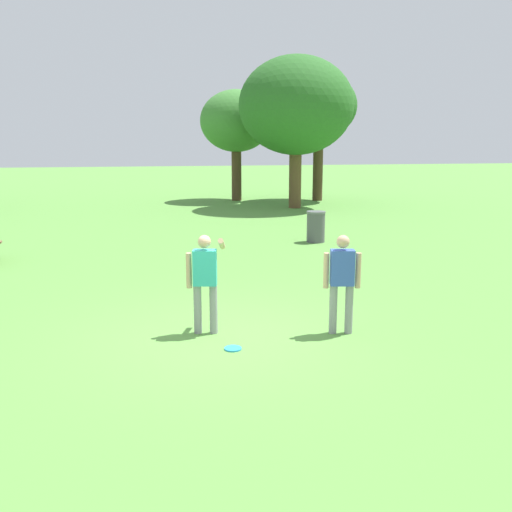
{
  "coord_description": "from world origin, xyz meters",
  "views": [
    {
      "loc": [
        -1.13,
        -8.85,
        3.15
      ],
      "look_at": [
        0.87,
        1.5,
        1.0
      ],
      "focal_mm": 40.41,
      "sensor_mm": 36.0,
      "label": 1
    }
  ],
  "objects_px": {
    "trash_can_beside_table": "(316,227)",
    "tree_slender_mid": "(296,106)",
    "tree_far_right": "(236,122)",
    "frisbee": "(233,349)",
    "person_catcher": "(205,276)",
    "tree_back_left": "(319,107)",
    "person_thrower": "(342,278)"
  },
  "relations": [
    {
      "from": "tree_back_left",
      "to": "trash_can_beside_table",
      "type": "bearing_deg",
      "value": -107.13
    },
    {
      "from": "person_catcher",
      "to": "tree_slender_mid",
      "type": "xyz_separation_m",
      "value": [
        5.93,
        16.82,
        3.64
      ]
    },
    {
      "from": "trash_can_beside_table",
      "to": "tree_slender_mid",
      "type": "height_order",
      "value": "tree_slender_mid"
    },
    {
      "from": "person_catcher",
      "to": "frisbee",
      "type": "bearing_deg",
      "value": -69.24
    },
    {
      "from": "person_thrower",
      "to": "tree_back_left",
      "type": "height_order",
      "value": "tree_back_left"
    },
    {
      "from": "tree_far_right",
      "to": "tree_slender_mid",
      "type": "height_order",
      "value": "tree_slender_mid"
    },
    {
      "from": "person_thrower",
      "to": "tree_back_left",
      "type": "bearing_deg",
      "value": 74.16
    },
    {
      "from": "frisbee",
      "to": "tree_slender_mid",
      "type": "xyz_separation_m",
      "value": [
        5.61,
        17.66,
        4.59
      ]
    },
    {
      "from": "frisbee",
      "to": "tree_slender_mid",
      "type": "relative_size",
      "value": 0.04
    },
    {
      "from": "tree_slender_mid",
      "to": "trash_can_beside_table",
      "type": "bearing_deg",
      "value": -100.63
    },
    {
      "from": "person_thrower",
      "to": "tree_slender_mid",
      "type": "relative_size",
      "value": 0.24
    },
    {
      "from": "person_catcher",
      "to": "tree_slender_mid",
      "type": "distance_m",
      "value": 18.2
    },
    {
      "from": "tree_slender_mid",
      "to": "tree_back_left",
      "type": "relative_size",
      "value": 1.07
    },
    {
      "from": "frisbee",
      "to": "tree_back_left",
      "type": "bearing_deg",
      "value": 69.77
    },
    {
      "from": "trash_can_beside_table",
      "to": "tree_slender_mid",
      "type": "relative_size",
      "value": 0.14
    },
    {
      "from": "trash_can_beside_table",
      "to": "tree_far_right",
      "type": "xyz_separation_m",
      "value": [
        -0.47,
        12.68,
        3.52
      ]
    },
    {
      "from": "person_catcher",
      "to": "frisbee",
      "type": "relative_size",
      "value": 6.23
    },
    {
      "from": "person_thrower",
      "to": "tree_slender_mid",
      "type": "distance_m",
      "value": 18.03
    },
    {
      "from": "tree_slender_mid",
      "to": "tree_far_right",
      "type": "bearing_deg",
      "value": 119.68
    },
    {
      "from": "tree_back_left",
      "to": "tree_far_right",
      "type": "bearing_deg",
      "value": 168.62
    },
    {
      "from": "tree_slender_mid",
      "to": "tree_back_left",
      "type": "xyz_separation_m",
      "value": [
        1.98,
        2.93,
        0.13
      ]
    },
    {
      "from": "person_thrower",
      "to": "tree_far_right",
      "type": "distance_m",
      "value": 21.29
    },
    {
      "from": "trash_can_beside_table",
      "to": "tree_back_left",
      "type": "height_order",
      "value": "tree_back_left"
    },
    {
      "from": "person_catcher",
      "to": "tree_far_right",
      "type": "bearing_deg",
      "value": 79.57
    },
    {
      "from": "tree_far_right",
      "to": "tree_back_left",
      "type": "xyz_separation_m",
      "value": [
        4.12,
        -0.83,
        0.73
      ]
    },
    {
      "from": "person_thrower",
      "to": "trash_can_beside_table",
      "type": "relative_size",
      "value": 1.71
    },
    {
      "from": "frisbee",
      "to": "tree_back_left",
      "type": "relative_size",
      "value": 0.04
    },
    {
      "from": "tree_far_right",
      "to": "frisbee",
      "type": "bearing_deg",
      "value": -99.2
    },
    {
      "from": "person_thrower",
      "to": "tree_back_left",
      "type": "relative_size",
      "value": 0.26
    },
    {
      "from": "frisbee",
      "to": "tree_back_left",
      "type": "xyz_separation_m",
      "value": [
        7.59,
        20.59,
        4.71
      ]
    },
    {
      "from": "frisbee",
      "to": "trash_can_beside_table",
      "type": "bearing_deg",
      "value": 65.76
    },
    {
      "from": "frisbee",
      "to": "trash_can_beside_table",
      "type": "relative_size",
      "value": 0.27
    }
  ]
}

